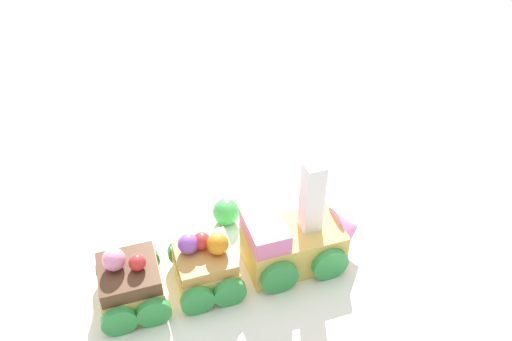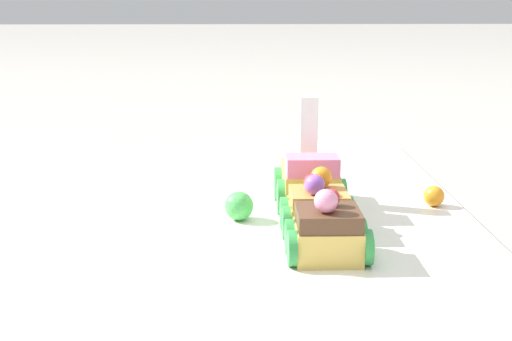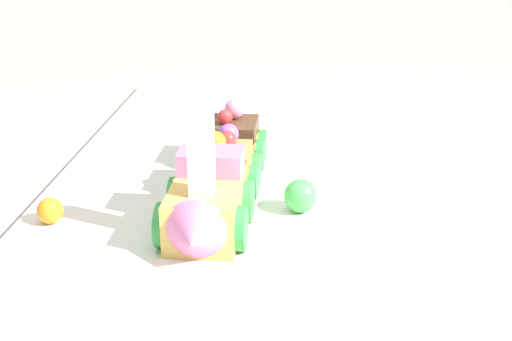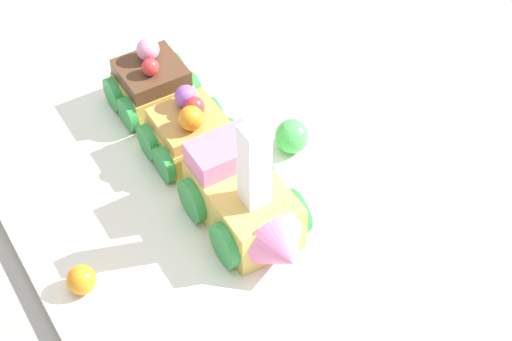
{
  "view_description": "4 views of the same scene",
  "coord_description": "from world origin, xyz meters",
  "px_view_note": "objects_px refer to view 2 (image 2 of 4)",
  "views": [
    {
      "loc": [
        -0.09,
        -0.38,
        0.4
      ],
      "look_at": [
        0.04,
        0.02,
        0.08
      ],
      "focal_mm": 35.0,
      "sensor_mm": 36.0,
      "label": 1
    },
    {
      "loc": [
        -0.7,
        0.03,
        0.24
      ],
      "look_at": [
        0.02,
        0.01,
        0.06
      ],
      "focal_mm": 50.0,
      "sensor_mm": 36.0,
      "label": 2
    },
    {
      "loc": [
        0.59,
        0.04,
        0.29
      ],
      "look_at": [
        -0.04,
        -0.02,
        0.03
      ],
      "focal_mm": 50.0,
      "sensor_mm": 36.0,
      "label": 3
    },
    {
      "loc": [
        0.44,
        -0.27,
        0.55
      ],
      "look_at": [
        0.03,
        -0.02,
        0.03
      ],
      "focal_mm": 60.0,
      "sensor_mm": 36.0,
      "label": 4
    }
  ],
  "objects_px": {
    "gumball_orange": "(434,196)",
    "cake_car_caramel": "(318,209)",
    "cake_car_chocolate": "(328,233)",
    "gumball_green": "(239,206)",
    "cake_train_locomotive": "(308,178)"
  },
  "relations": [
    {
      "from": "cake_car_chocolate",
      "to": "gumball_orange",
      "type": "xyz_separation_m",
      "value": [
        0.16,
        -0.14,
        -0.01
      ]
    },
    {
      "from": "cake_car_chocolate",
      "to": "cake_car_caramel",
      "type": "bearing_deg",
      "value": 0.11
    },
    {
      "from": "gumball_orange",
      "to": "cake_car_caramel",
      "type": "bearing_deg",
      "value": 121.77
    },
    {
      "from": "cake_car_caramel",
      "to": "gumball_orange",
      "type": "relative_size",
      "value": 3.14
    },
    {
      "from": "cake_train_locomotive",
      "to": "cake_car_chocolate",
      "type": "distance_m",
      "value": 0.17
    },
    {
      "from": "cake_car_caramel",
      "to": "gumball_orange",
      "type": "distance_m",
      "value": 0.16
    },
    {
      "from": "cake_car_chocolate",
      "to": "gumball_green",
      "type": "bearing_deg",
      "value": 34.32
    },
    {
      "from": "cake_car_caramel",
      "to": "gumball_green",
      "type": "bearing_deg",
      "value": 61.38
    },
    {
      "from": "cake_train_locomotive",
      "to": "gumball_orange",
      "type": "distance_m",
      "value": 0.14
    },
    {
      "from": "cake_train_locomotive",
      "to": "cake_car_chocolate",
      "type": "xyz_separation_m",
      "value": [
        -0.17,
        -0.0,
        -0.01
      ]
    },
    {
      "from": "cake_train_locomotive",
      "to": "gumball_orange",
      "type": "relative_size",
      "value": 5.23
    },
    {
      "from": "cake_car_caramel",
      "to": "gumball_orange",
      "type": "xyz_separation_m",
      "value": [
        0.09,
        -0.14,
        -0.01
      ]
    },
    {
      "from": "cake_train_locomotive",
      "to": "cake_car_caramel",
      "type": "height_order",
      "value": "cake_train_locomotive"
    },
    {
      "from": "cake_car_caramel",
      "to": "cake_train_locomotive",
      "type": "bearing_deg",
      "value": -0.13
    },
    {
      "from": "cake_train_locomotive",
      "to": "cake_car_chocolate",
      "type": "bearing_deg",
      "value": 179.97
    }
  ]
}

